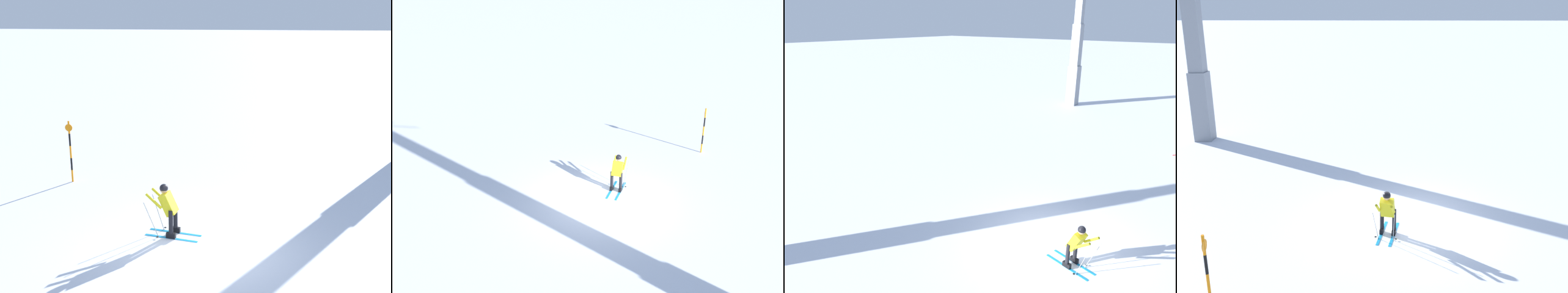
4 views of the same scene
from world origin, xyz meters
The scene contains 3 objects.
ground_plane centered at (0.00, 0.00, 0.00)m, with size 260.00×260.00×0.00m, color white.
skier_carving_main centered at (-0.66, -1.09, 0.91)m, with size 0.89×1.66×1.70m.
trail_marker_pole centered at (-4.70, -5.43, 1.28)m, with size 0.07×0.28×2.38m.
Camera 2 is at (-1.47, 14.95, 9.11)m, focal length 38.92 mm.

